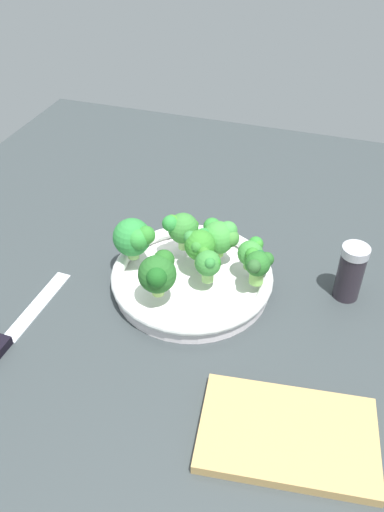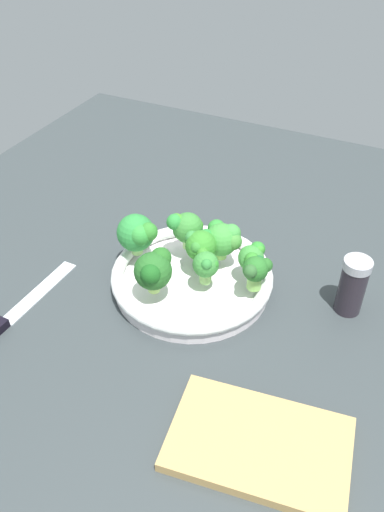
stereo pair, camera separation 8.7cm
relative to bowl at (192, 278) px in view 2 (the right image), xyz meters
The scene contains 13 objects.
ground_plane 4.27cm from the bowl, 71.73° to the left, with size 130.00×130.00×2.50cm, color #333B3D.
bowl is the anchor object (origin of this frame).
broccoli_floret_0 12.19cm from the bowl, behind, with size 7.68×6.61×7.63cm.
broccoli_floret_1 8.76cm from the bowl, 59.76° to the left, with size 6.84×6.03×6.66cm.
broccoli_floret_2 6.50cm from the bowl, 67.40° to the left, with size 5.47×6.01×6.94cm.
broccoli_floret_3 6.68cm from the bowl, 27.48° to the right, with size 4.34×4.34×5.83cm.
broccoli_floret_4 9.03cm from the bowl, 125.85° to the left, with size 6.07×5.46×7.20cm.
broccoli_floret_5 11.33cm from the bowl, 22.17° to the left, with size 4.38×5.66×5.41cm.
broccoli_floret_6 12.54cm from the bowl, ahead, with size 4.49×5.50×6.03cm.
broccoli_floret_7 10.13cm from the bowl, 113.76° to the right, with size 6.15×7.25×7.20cm.
knife 31.65cm from the bowl, 137.90° to the right, with size 3.25×26.66×1.50cm.
cutting_board 32.12cm from the bowl, 48.91° to the right, with size 23.03×14.43×1.60cm, color tan.
pepper_shaker 26.66cm from the bowl, 13.32° to the left, with size 4.54×4.54×10.40cm.
Camera 2 is at (28.34, -63.76, 61.55)cm, focal length 36.51 mm.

